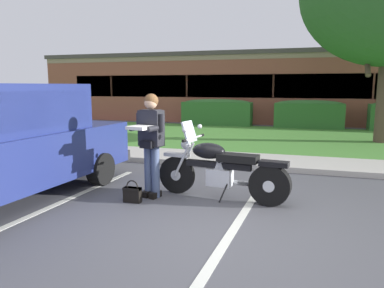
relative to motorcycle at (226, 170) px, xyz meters
name	(u,v)px	position (x,y,z in m)	size (l,w,h in m)	color
ground_plane	(213,225)	(0.08, -1.16, -0.49)	(140.00, 140.00, 0.00)	#4C4C51
curb_strip	(251,167)	(0.08, 2.28, -0.43)	(60.00, 0.20, 0.12)	#B7B2A8
concrete_walk	(256,160)	(0.08, 3.13, -0.45)	(60.00, 1.50, 0.08)	#B7B2A8
grass_lawn	(272,138)	(0.08, 7.28, -0.46)	(60.00, 6.79, 0.06)	#478433
stall_stripe_0	(60,202)	(-2.45, -0.96, -0.49)	(0.12, 4.40, 0.01)	silver
stall_stripe_1	(238,222)	(0.38, -0.96, -0.49)	(0.12, 4.40, 0.01)	silver
motorcycle	(226,170)	(0.00, 0.00, 0.00)	(2.24, 0.82, 1.26)	black
rider_person	(151,137)	(-1.20, -0.25, 0.52)	(0.53, 0.63, 1.70)	black
handbag	(132,193)	(-1.38, -0.59, -0.34)	(0.28, 0.13, 0.36)	black
hedge_left	(217,112)	(-2.73, 10.68, 0.16)	(3.16, 0.90, 1.24)	#336B2D
hedge_center_left	(309,114)	(1.28, 10.68, 0.16)	(2.83, 0.90, 1.24)	#336B2D
brick_building	(282,87)	(-0.33, 17.62, 1.27)	(25.11, 11.73, 3.51)	#93513D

